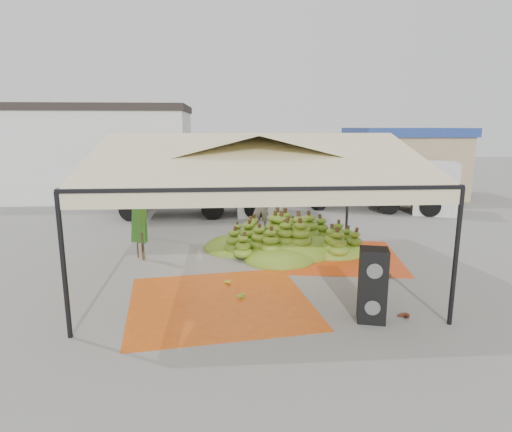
{
  "coord_description": "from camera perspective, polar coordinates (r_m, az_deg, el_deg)",
  "views": [
    {
      "loc": [
        -0.82,
        -12.26,
        4.21
      ],
      "look_at": [
        0.2,
        1.5,
        1.3
      ],
      "focal_mm": 30.0,
      "sensor_mm": 36.0,
      "label": 1
    }
  ],
  "objects": [
    {
      "name": "speaker_stack",
      "position": [
        9.73,
        15.28,
        -8.89
      ],
      "size": [
        0.71,
        0.65,
        1.65
      ],
      "rotation": [
        0.0,
        0.0,
        -0.26
      ],
      "color": "black",
      "rests_on": "ground"
    },
    {
      "name": "vendor",
      "position": [
        17.61,
        0.63,
        1.26
      ],
      "size": [
        0.73,
        0.51,
        1.91
      ],
      "primitive_type": "imported",
      "rotation": [
        0.0,
        0.0,
        3.07
      ],
      "color": "gray",
      "rests_on": "ground"
    },
    {
      "name": "building_white",
      "position": [
        27.85,
        -23.72,
        7.84
      ],
      "size": [
        14.3,
        6.3,
        5.4
      ],
      "color": "silver",
      "rests_on": "ground"
    },
    {
      "name": "truck_right",
      "position": [
        22.66,
        16.79,
        4.61
      ],
      "size": [
        7.63,
        4.94,
        2.48
      ],
      "rotation": [
        0.0,
        0.0,
        -0.38
      ],
      "color": "#50321A",
      "rests_on": "ground"
    },
    {
      "name": "truck_left",
      "position": [
        20.66,
        -6.72,
        4.65
      ],
      "size": [
        7.72,
        2.77,
        2.64
      ],
      "rotation": [
        0.0,
        0.0,
        0.01
      ],
      "color": "#4C2719",
      "rests_on": "ground"
    },
    {
      "name": "hand_yellow_b",
      "position": [
        11.69,
        -4.15,
        -8.77
      ],
      "size": [
        0.48,
        0.45,
        0.17
      ],
      "primitive_type": "ellipsoid",
      "rotation": [
        0.0,
        0.0,
        0.48
      ],
      "color": "gold",
      "rests_on": "ground"
    },
    {
      "name": "banana_leaves",
      "position": [
        14.22,
        -15.8,
        -5.77
      ],
      "size": [
        0.96,
        1.36,
        3.7
      ],
      "primitive_type": null,
      "color": "#21691C",
      "rests_on": "ground"
    },
    {
      "name": "ground",
      "position": [
        12.98,
        -0.39,
        -7.01
      ],
      "size": [
        90.0,
        90.0,
        0.0
      ],
      "primitive_type": "plane",
      "color": "slate",
      "rests_on": "ground"
    },
    {
      "name": "building_tan",
      "position": [
        27.56,
        19.03,
        6.82
      ],
      "size": [
        6.3,
        5.3,
        4.1
      ],
      "color": "tan",
      "rests_on": "ground"
    },
    {
      "name": "hanging_bunches",
      "position": [
        12.75,
        9.65,
        4.58
      ],
      "size": [
        4.74,
        0.24,
        0.2
      ],
      "color": "#3A811A",
      "rests_on": "ground"
    },
    {
      "name": "hand_red_b",
      "position": [
        10.27,
        18.97,
        -12.44
      ],
      "size": [
        0.5,
        0.47,
        0.18
      ],
      "primitive_type": "ellipsoid",
      "rotation": [
        0.0,
        0.0,
        0.55
      ],
      "color": "#522B12",
      "rests_on": "ground"
    },
    {
      "name": "hand_yellow_a",
      "position": [
        10.56,
        15.0,
        -11.44
      ],
      "size": [
        0.47,
        0.4,
        0.19
      ],
      "primitive_type": "ellipsoid",
      "rotation": [
        0.0,
        0.0,
        0.14
      ],
      "color": "gold",
      "rests_on": "ground"
    },
    {
      "name": "banana_heap",
      "position": [
        14.67,
        4.32,
        -2.27
      ],
      "size": [
        7.31,
        6.8,
        1.25
      ],
      "primitive_type": "ellipsoid",
      "rotation": [
        0.0,
        0.0,
        0.43
      ],
      "color": "#557A19",
      "rests_on": "ground"
    },
    {
      "name": "tarp_right",
      "position": [
        14.41,
        11.15,
        -5.28
      ],
      "size": [
        4.29,
        4.44,
        0.01
      ],
      "primitive_type": "cube",
      "rotation": [
        0.0,
        0.0,
        -0.15
      ],
      "color": "red",
      "rests_on": "ground"
    },
    {
      "name": "hand_red_a",
      "position": [
        12.74,
        16.95,
        -7.52
      ],
      "size": [
        0.45,
        0.41,
        0.17
      ],
      "primitive_type": "ellipsoid",
      "rotation": [
        0.0,
        0.0,
        -0.29
      ],
      "color": "#582614",
      "rests_on": "ground"
    },
    {
      "name": "hand_green",
      "position": [
        10.87,
        -2.47,
        -10.33
      ],
      "size": [
        0.5,
        0.44,
        0.19
      ],
      "primitive_type": "ellipsoid",
      "rotation": [
        0.0,
        0.0,
        -0.26
      ],
      "color": "#57851B",
      "rests_on": "ground"
    },
    {
      "name": "canopy_tent",
      "position": [
        12.32,
        -0.41,
        7.68
      ],
      "size": [
        8.1,
        8.1,
        4.0
      ],
      "color": "black",
      "rests_on": "ground"
    },
    {
      "name": "tarp_left",
      "position": [
        10.69,
        -4.86,
        -11.3
      ],
      "size": [
        4.81,
        4.63,
        0.01
      ],
      "primitive_type": "cube",
      "rotation": [
        0.0,
        0.0,
        0.13
      ],
      "color": "#CA5413",
      "rests_on": "ground"
    }
  ]
}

